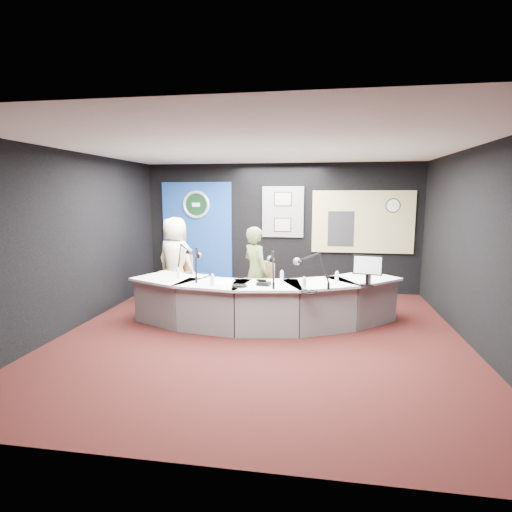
% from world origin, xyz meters
% --- Properties ---
extents(ground, '(6.00, 6.00, 0.00)m').
position_xyz_m(ground, '(0.00, 0.00, 0.00)').
color(ground, black).
rests_on(ground, ground).
extents(ceiling, '(6.00, 6.00, 0.02)m').
position_xyz_m(ceiling, '(0.00, 0.00, 2.80)').
color(ceiling, silver).
rests_on(ceiling, ground).
extents(wall_back, '(6.00, 0.02, 2.80)m').
position_xyz_m(wall_back, '(0.00, 3.00, 1.40)').
color(wall_back, black).
rests_on(wall_back, ground).
extents(wall_front, '(6.00, 0.02, 2.80)m').
position_xyz_m(wall_front, '(0.00, -3.00, 1.40)').
color(wall_front, black).
rests_on(wall_front, ground).
extents(wall_left, '(0.02, 6.00, 2.80)m').
position_xyz_m(wall_left, '(-3.00, 0.00, 1.40)').
color(wall_left, black).
rests_on(wall_left, ground).
extents(wall_right, '(0.02, 6.00, 2.80)m').
position_xyz_m(wall_right, '(3.00, 0.00, 1.40)').
color(wall_right, black).
rests_on(wall_right, ground).
extents(broadcast_desk, '(4.50, 1.90, 0.75)m').
position_xyz_m(broadcast_desk, '(-0.05, 0.55, 0.38)').
color(broadcast_desk, silver).
rests_on(broadcast_desk, ground).
extents(backdrop_panel, '(1.60, 0.05, 2.30)m').
position_xyz_m(backdrop_panel, '(-1.90, 2.97, 1.25)').
color(backdrop_panel, navy).
rests_on(backdrop_panel, wall_back).
extents(agency_seal, '(0.63, 0.07, 0.63)m').
position_xyz_m(agency_seal, '(-1.90, 2.93, 1.90)').
color(agency_seal, silver).
rests_on(agency_seal, backdrop_panel).
extents(seal_center, '(0.48, 0.01, 0.48)m').
position_xyz_m(seal_center, '(-1.90, 2.94, 1.90)').
color(seal_center, black).
rests_on(seal_center, backdrop_panel).
extents(pinboard, '(0.90, 0.04, 1.10)m').
position_xyz_m(pinboard, '(0.05, 2.97, 1.75)').
color(pinboard, slate).
rests_on(pinboard, wall_back).
extents(framed_photo_upper, '(0.34, 0.02, 0.27)m').
position_xyz_m(framed_photo_upper, '(0.05, 2.94, 2.03)').
color(framed_photo_upper, gray).
rests_on(framed_photo_upper, pinboard).
extents(framed_photo_lower, '(0.34, 0.02, 0.27)m').
position_xyz_m(framed_photo_lower, '(0.05, 2.94, 1.47)').
color(framed_photo_lower, gray).
rests_on(framed_photo_lower, pinboard).
extents(booth_window_frame, '(2.12, 0.06, 1.32)m').
position_xyz_m(booth_window_frame, '(1.75, 2.97, 1.55)').
color(booth_window_frame, tan).
rests_on(booth_window_frame, wall_back).
extents(booth_glow, '(2.00, 0.02, 1.20)m').
position_xyz_m(booth_glow, '(1.75, 2.96, 1.55)').
color(booth_glow, '#CEBC82').
rests_on(booth_glow, booth_window_frame).
extents(equipment_rack, '(0.55, 0.02, 0.75)m').
position_xyz_m(equipment_rack, '(1.30, 2.94, 1.40)').
color(equipment_rack, black).
rests_on(equipment_rack, booth_window_frame).
extents(wall_clock, '(0.28, 0.01, 0.28)m').
position_xyz_m(wall_clock, '(2.35, 2.94, 1.90)').
color(wall_clock, white).
rests_on(wall_clock, booth_window_frame).
extents(armchair_left, '(0.82, 0.82, 1.06)m').
position_xyz_m(armchair_left, '(-1.91, 1.55, 0.53)').
color(armchair_left, '#9E7048').
rests_on(armchair_left, ground).
extents(armchair_right, '(0.83, 0.83, 1.04)m').
position_xyz_m(armchair_right, '(-0.23, 0.95, 0.52)').
color(armchair_right, '#9E7048').
rests_on(armchair_right, ground).
extents(draped_jacket, '(0.48, 0.34, 0.70)m').
position_xyz_m(draped_jacket, '(-2.06, 1.76, 0.62)').
color(draped_jacket, slate).
rests_on(draped_jacket, armchair_left).
extents(person_man, '(0.97, 0.81, 1.70)m').
position_xyz_m(person_man, '(-1.91, 1.55, 0.85)').
color(person_man, '#FFF2CB').
rests_on(person_man, ground).
extents(person_woman, '(0.68, 0.68, 1.58)m').
position_xyz_m(person_woman, '(-0.23, 0.95, 0.79)').
color(person_woman, '#526133').
rests_on(person_woman, ground).
extents(computer_monitor, '(0.47, 0.13, 0.32)m').
position_xyz_m(computer_monitor, '(1.58, 0.37, 1.07)').
color(computer_monitor, black).
rests_on(computer_monitor, broadcast_desk).
extents(desk_phone, '(0.22, 0.19, 0.05)m').
position_xyz_m(desk_phone, '(0.02, 0.15, 0.78)').
color(desk_phone, black).
rests_on(desk_phone, broadcast_desk).
extents(headphones_near, '(0.24, 0.24, 0.04)m').
position_xyz_m(headphones_near, '(0.72, -0.20, 0.77)').
color(headphones_near, black).
rests_on(headphones_near, broadcast_desk).
extents(headphones_far, '(0.22, 0.22, 0.04)m').
position_xyz_m(headphones_far, '(-0.32, -0.01, 0.77)').
color(headphones_far, black).
rests_on(headphones_far, broadcast_desk).
extents(paper_stack, '(0.26, 0.34, 0.00)m').
position_xyz_m(paper_stack, '(-1.16, 0.67, 0.75)').
color(paper_stack, white).
rests_on(paper_stack, broadcast_desk).
extents(notepad, '(0.33, 0.39, 0.00)m').
position_xyz_m(notepad, '(-0.64, 0.28, 0.75)').
color(notepad, white).
rests_on(notepad, broadcast_desk).
extents(boom_mic_a, '(0.16, 0.74, 0.60)m').
position_xyz_m(boom_mic_a, '(-1.51, 0.91, 1.05)').
color(boom_mic_a, black).
rests_on(boom_mic_a, broadcast_desk).
extents(boom_mic_b, '(0.26, 0.72, 0.60)m').
position_xyz_m(boom_mic_b, '(-1.12, 0.45, 1.05)').
color(boom_mic_b, black).
rests_on(boom_mic_b, broadcast_desk).
extents(boom_mic_c, '(0.24, 0.73, 0.60)m').
position_xyz_m(boom_mic_c, '(0.14, 0.24, 1.05)').
color(boom_mic_c, black).
rests_on(boom_mic_c, broadcast_desk).
extents(boom_mic_d, '(0.61, 0.50, 0.60)m').
position_xyz_m(boom_mic_d, '(0.75, 0.23, 1.05)').
color(boom_mic_d, black).
rests_on(boom_mic_d, broadcast_desk).
extents(water_bottles, '(3.13, 0.59, 0.18)m').
position_xyz_m(water_bottles, '(0.08, 0.28, 0.84)').
color(water_bottles, silver).
rests_on(water_bottles, broadcast_desk).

